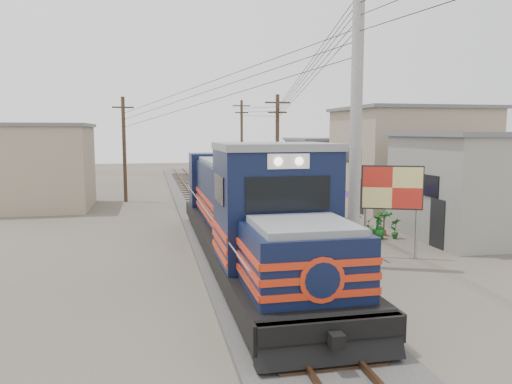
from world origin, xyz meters
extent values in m
plane|color=#473F35|center=(0.00, 0.00, 0.00)|extent=(120.00, 120.00, 0.00)
cube|color=#595651|center=(0.00, 10.00, 0.08)|extent=(3.60, 70.00, 0.16)
cube|color=#51331E|center=(-0.54, 10.00, 0.26)|extent=(0.08, 70.00, 0.12)
cube|color=#51331E|center=(0.54, 10.00, 0.26)|extent=(0.08, 70.00, 0.12)
cube|color=black|center=(0.00, 0.86, 0.80)|extent=(3.12, 17.21, 0.59)
cube|color=black|center=(0.00, -4.52, 0.48)|extent=(2.37, 3.44, 0.70)
cube|color=black|center=(0.00, 6.23, 0.48)|extent=(2.37, 3.44, 0.70)
cube|color=black|center=(0.00, -5.81, 1.72)|extent=(2.56, 2.58, 1.61)
cube|color=black|center=(0.00, -3.12, 2.58)|extent=(3.06, 2.80, 3.33)
cube|color=slate|center=(0.00, -3.12, 4.30)|extent=(3.12, 2.94, 0.19)
cube|color=black|center=(0.00, -4.53, 3.17)|extent=(2.18, 0.06, 0.86)
cube|color=white|center=(0.00, -4.54, 3.98)|extent=(1.08, 0.06, 0.38)
cube|color=black|center=(0.00, 3.55, 2.15)|extent=(2.43, 10.54, 2.47)
cube|color=slate|center=(0.00, 3.55, 3.44)|extent=(2.18, 10.54, 0.19)
cube|color=red|center=(0.00, 0.86, 1.40)|extent=(3.16, 17.21, 0.15)
cube|color=red|center=(0.00, 0.86, 1.72)|extent=(3.16, 17.21, 0.15)
cube|color=red|center=(0.00, 0.86, 2.04)|extent=(3.16, 17.21, 0.15)
cylinder|color=#9E9B93|center=(3.50, -0.50, 5.00)|extent=(0.40, 0.40, 10.00)
cylinder|color=#4C3826|center=(4.50, 14.00, 3.50)|extent=(0.24, 0.24, 7.00)
cube|color=#4C3826|center=(4.50, 14.00, 6.50)|extent=(1.60, 0.10, 0.10)
cube|color=#4C3826|center=(4.50, 14.00, 5.90)|extent=(1.20, 0.10, 0.10)
cylinder|color=#4C3826|center=(4.80, 28.00, 3.75)|extent=(0.24, 0.24, 7.50)
cube|color=#4C3826|center=(4.80, 28.00, 7.00)|extent=(1.60, 0.10, 0.10)
cube|color=#4C3826|center=(4.80, 28.00, 6.40)|extent=(1.20, 0.10, 0.10)
cylinder|color=#4C3826|center=(-5.00, 18.00, 3.50)|extent=(0.24, 0.24, 7.00)
cube|color=#4C3826|center=(-5.00, 18.00, 6.50)|extent=(1.60, 0.10, 0.10)
cube|color=#4C3826|center=(-5.00, 18.00, 5.90)|extent=(1.20, 0.10, 0.10)
cube|color=gray|center=(11.50, 3.00, 2.25)|extent=(7.00, 6.00, 4.50)
cube|color=slate|center=(11.50, 3.00, 4.60)|extent=(7.35, 6.30, 0.20)
cube|color=black|center=(7.98, 3.00, 2.48)|extent=(0.05, 3.00, 0.90)
cube|color=gray|center=(12.50, 12.00, 3.00)|extent=(8.00, 7.00, 6.00)
cube|color=slate|center=(12.50, 12.00, 6.10)|extent=(8.40, 7.35, 0.20)
cube|color=black|center=(8.48, 12.00, 3.30)|extent=(0.05, 3.50, 0.90)
cube|color=gray|center=(11.00, 22.00, 2.00)|extent=(6.00, 6.00, 4.00)
cube|color=slate|center=(11.00, 22.00, 4.10)|extent=(6.30, 6.30, 0.20)
cube|color=black|center=(7.98, 22.00, 2.20)|extent=(0.05, 3.00, 0.90)
cube|color=gray|center=(-10.00, 16.00, 2.50)|extent=(6.00, 6.00, 5.00)
cube|color=slate|center=(-10.00, 16.00, 5.10)|extent=(6.30, 6.30, 0.20)
cylinder|color=#99999E|center=(4.53, 0.77, 1.28)|extent=(0.10, 0.10, 2.55)
cylinder|color=#99999E|center=(6.22, 0.06, 1.28)|extent=(0.10, 0.10, 2.55)
cube|color=black|center=(5.37, 0.42, 2.65)|extent=(2.11, 0.98, 1.63)
cube|color=red|center=(5.37, 0.39, 2.65)|extent=(2.00, 0.91, 1.53)
cylinder|color=black|center=(5.39, 6.06, 0.05)|extent=(0.39, 0.39, 0.10)
cylinder|color=#99999E|center=(5.39, 6.06, 0.98)|extent=(0.05, 0.05, 1.95)
cone|color=#562A7E|center=(5.39, 6.06, 1.91)|extent=(2.24, 2.24, 0.49)
imported|color=black|center=(5.64, 7.09, 0.81)|extent=(0.65, 0.49, 1.62)
imported|color=#195A1D|center=(4.48, 3.65, 0.50)|extent=(0.59, 0.63, 0.99)
imported|color=#195A1D|center=(5.10, 3.61, 0.44)|extent=(0.58, 0.61, 0.88)
imported|color=#195A1D|center=(5.86, 3.52, 0.33)|extent=(0.75, 0.71, 0.66)
imported|color=#195A1D|center=(6.44, 3.59, 0.53)|extent=(0.68, 0.68, 1.06)
imported|color=#195A1D|center=(7.18, 3.45, 0.47)|extent=(0.55, 0.41, 0.94)
imported|color=#195A1D|center=(4.55, 4.59, 0.55)|extent=(0.76, 0.78, 1.10)
imported|color=#195A1D|center=(5.17, 4.66, 0.52)|extent=(0.91, 1.02, 1.05)
imported|color=#195A1D|center=(5.84, 4.73, 0.52)|extent=(0.70, 0.70, 1.03)
imported|color=#195A1D|center=(6.54, 4.78, 0.37)|extent=(0.47, 0.45, 0.74)
imported|color=#195A1D|center=(7.05, 4.76, 0.33)|extent=(0.46, 0.46, 0.66)
imported|color=#195A1D|center=(4.46, 5.62, 0.55)|extent=(1.27, 1.30, 1.09)
imported|color=#195A1D|center=(5.13, 5.83, 0.47)|extent=(0.69, 0.69, 0.93)
camera|label=1|loc=(-3.36, -16.42, 4.70)|focal=35.00mm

